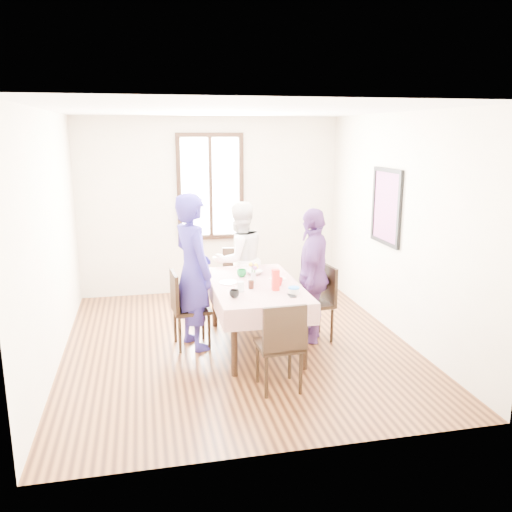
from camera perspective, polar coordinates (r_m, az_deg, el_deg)
name	(u,v)px	position (r m, az deg, el deg)	size (l,w,h in m)	color
ground	(237,344)	(6.42, -2.04, -9.41)	(4.50, 4.50, 0.00)	black
back_wall	(211,206)	(8.23, -4.90, 5.34)	(4.00, 4.00, 0.00)	beige
right_wall	(398,226)	(6.67, 15.05, 3.10)	(4.50, 4.50, 0.00)	beige
window_frame	(210,187)	(8.18, -4.92, 7.41)	(1.02, 0.06, 1.62)	black
window_pane	(210,187)	(8.19, -4.93, 7.42)	(0.90, 0.02, 1.50)	white
art_poster	(387,207)	(6.90, 13.87, 5.17)	(0.04, 0.76, 0.96)	red
dining_table	(255,315)	(6.24, -0.10, -6.39)	(0.88, 1.60, 0.75)	black
tablecloth	(255,284)	(6.12, -0.10, -3.03)	(1.00, 1.72, 0.01)	#570309
chair_left	(191,309)	(6.25, -6.97, -5.68)	(0.42, 0.42, 0.91)	black
chair_right	(313,303)	(6.44, 6.19, -5.08)	(0.42, 0.42, 0.91)	black
chair_far	(238,283)	(7.24, -1.92, -2.94)	(0.42, 0.42, 0.91)	black
chair_near	(279,345)	(5.21, 2.47, -9.52)	(0.42, 0.42, 0.91)	black
person_left	(192,272)	(6.12, -6.91, -1.68)	(0.66, 0.43, 1.81)	navy
person_far	(238,260)	(7.14, -1.91, -0.40)	(0.77, 0.60, 1.58)	white
person_right	(313,275)	(6.34, 6.10, -2.07)	(0.95, 0.39, 1.61)	#603579
mug_black	(234,294)	(5.61, -2.35, -4.07)	(0.11, 0.11, 0.08)	black
mug_flag	(279,282)	(6.04, 2.48, -2.76)	(0.10, 0.10, 0.09)	red
mug_green	(242,273)	(6.40, -1.56, -1.85)	(0.12, 0.12, 0.09)	#0C7226
serving_bowl	(254,272)	(6.51, -0.20, -1.77)	(0.20, 0.20, 0.05)	white
juice_carton	(276,280)	(5.84, 2.12, -2.59)	(0.08, 0.08, 0.24)	red
butter_tub	(294,291)	(5.75, 4.08, -3.76)	(0.12, 0.12, 0.06)	white
jam_jar	(251,285)	(5.92, -0.53, -3.10)	(0.06, 0.06, 0.09)	black
drinking_glass	(241,287)	(5.80, -1.67, -3.32)	(0.08, 0.08, 0.11)	silver
smartphone	(292,295)	(5.68, 3.87, -4.26)	(0.07, 0.14, 0.01)	black
flower_vase	(253,278)	(6.14, -0.29, -2.34)	(0.06, 0.06, 0.12)	silver
plate_left	(228,283)	(6.15, -3.00, -2.87)	(0.20, 0.20, 0.01)	white
plate_right	(277,279)	(6.30, 2.29, -2.45)	(0.20, 0.20, 0.01)	white
plate_far	(246,270)	(6.71, -1.11, -1.47)	(0.20, 0.20, 0.01)	white
butter_lid	(294,288)	(5.74, 4.09, -3.41)	(0.12, 0.12, 0.01)	blue
flower_bunch	(253,268)	(6.11, -0.29, -1.33)	(0.09, 0.09, 0.10)	yellow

